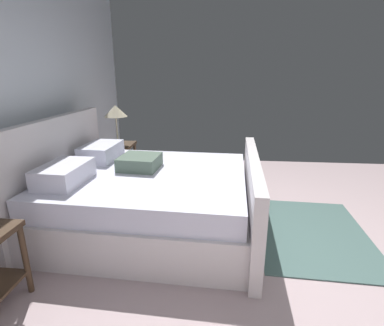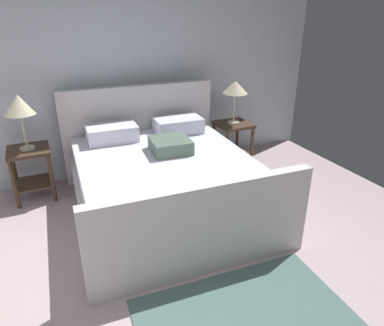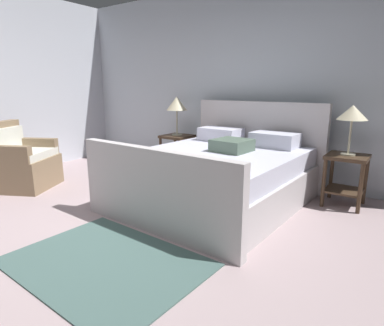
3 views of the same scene
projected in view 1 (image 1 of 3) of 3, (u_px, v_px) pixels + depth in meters
ground_plane at (295, 255)px, 2.74m from camera, size 6.01×5.35×0.02m
bed at (147, 196)px, 3.15m from camera, size 2.00×2.27×1.16m
nightstand_right at (119, 157)px, 4.40m from camera, size 0.44×0.44×0.60m
table_lamp_right at (116, 112)px, 4.20m from camera, size 0.32×0.32×0.56m
area_rug at (312, 233)px, 3.09m from camera, size 1.57×1.17×0.01m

